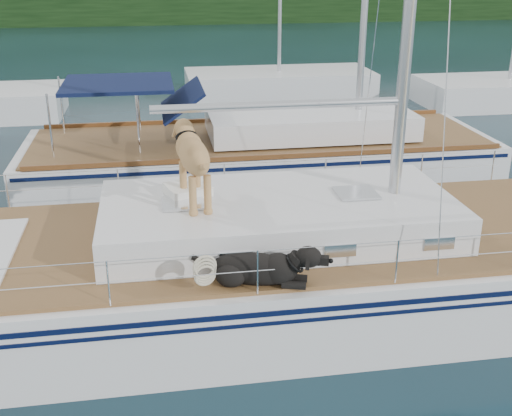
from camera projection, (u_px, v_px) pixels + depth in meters
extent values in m
plane|color=black|center=(227.00, 309.00, 10.03)|extent=(120.00, 120.00, 0.00)
cube|color=#595147|center=(159.00, 15.00, 52.19)|extent=(92.00, 1.00, 1.20)
cube|color=white|center=(226.00, 281.00, 9.85)|extent=(12.00, 3.80, 1.40)
cube|color=brown|center=(225.00, 238.00, 9.58)|extent=(11.52, 3.50, 0.06)
cube|color=white|center=(278.00, 216.00, 9.59)|extent=(5.20, 2.50, 0.55)
cylinder|color=silver|center=(279.00, 105.00, 8.97)|extent=(3.60, 0.12, 0.12)
cylinder|color=silver|center=(241.00, 252.00, 7.76)|extent=(10.56, 0.01, 0.01)
cylinder|color=silver|center=(213.00, 165.00, 10.96)|extent=(10.56, 0.01, 0.01)
cube|color=blue|center=(141.00, 209.00, 10.52)|extent=(0.63, 0.48, 0.04)
cube|color=white|center=(188.00, 190.00, 9.60)|extent=(0.75, 0.68, 0.16)
torus|color=beige|center=(205.00, 267.00, 7.83)|extent=(0.41, 0.21, 0.40)
cube|color=white|center=(260.00, 165.00, 15.46)|extent=(11.00, 3.50, 1.30)
cube|color=brown|center=(260.00, 139.00, 15.22)|extent=(10.56, 3.29, 0.06)
cube|color=white|center=(309.00, 122.00, 15.27)|extent=(4.80, 2.30, 0.55)
cube|color=#0E1A3C|center=(118.00, 84.00, 14.22)|extent=(2.40, 2.30, 0.08)
cube|color=white|center=(279.00, 85.00, 25.16)|extent=(7.20, 3.00, 1.10)
cube|color=white|center=(507.00, 93.00, 23.61)|extent=(6.40, 3.00, 1.10)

